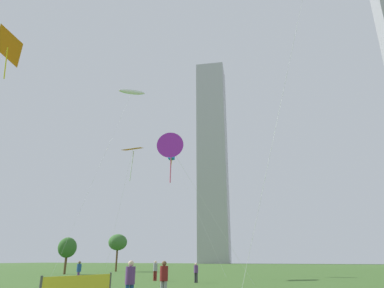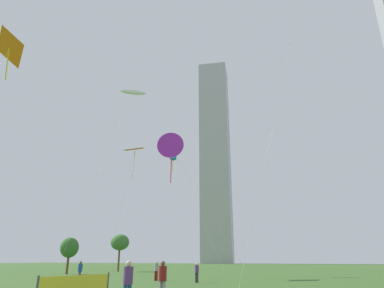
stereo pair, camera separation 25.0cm
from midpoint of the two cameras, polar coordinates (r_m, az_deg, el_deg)
person_standing_0 at (r=15.49m, az=-10.41°, el=-21.90°), size 0.41×0.41×1.86m
person_standing_1 at (r=17.90m, az=-4.64°, el=-21.77°), size 0.41×0.41×1.83m
person_standing_2 at (r=33.54m, az=-5.90°, el=-20.51°), size 0.39×0.39×1.77m
person_standing_3 at (r=30.71m, az=1.06°, el=-20.90°), size 0.36×0.36×1.61m
person_standing_4 at (r=33.27m, az=-18.38°, el=-19.74°), size 0.39×0.39×1.74m
kite_flying_1 at (r=29.47m, az=-3.29°, el=-0.75°), size 7.52×3.98×12.36m
kite_flying_3 at (r=43.67m, az=-9.74°, el=-1.07°), size 4.47×3.37×15.96m
kite_flying_4 at (r=49.09m, az=-9.82°, el=8.71°), size 3.81×10.82×25.56m
kite_flying_5 at (r=37.58m, az=-28.47°, el=14.13°), size 3.99×9.39×22.31m
kite_flying_6 at (r=48.55m, az=-3.12°, el=-1.71°), size 9.25×4.19×17.46m
park_tree_0 at (r=58.88m, az=-12.10°, el=-16.14°), size 3.05×3.05×5.84m
park_tree_2 at (r=50.17m, az=-20.08°, el=-16.33°), size 2.44×2.44×4.71m
distant_highrise_1 at (r=167.78m, az=4.09°, el=-2.36°), size 16.84×17.87×100.04m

